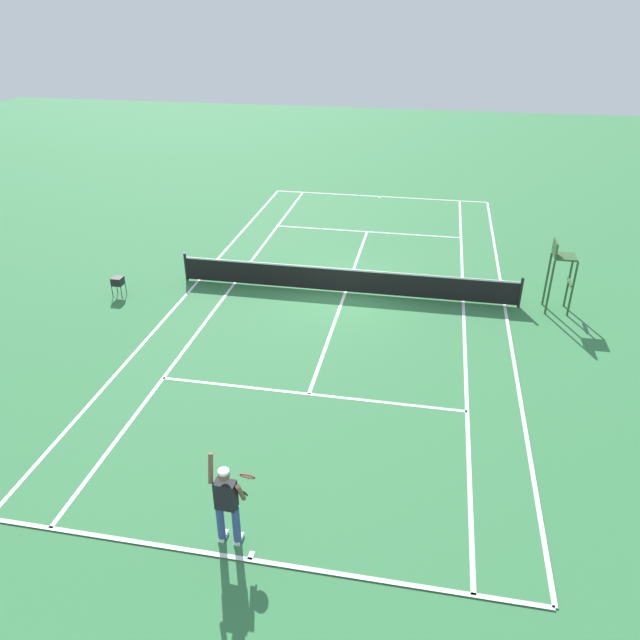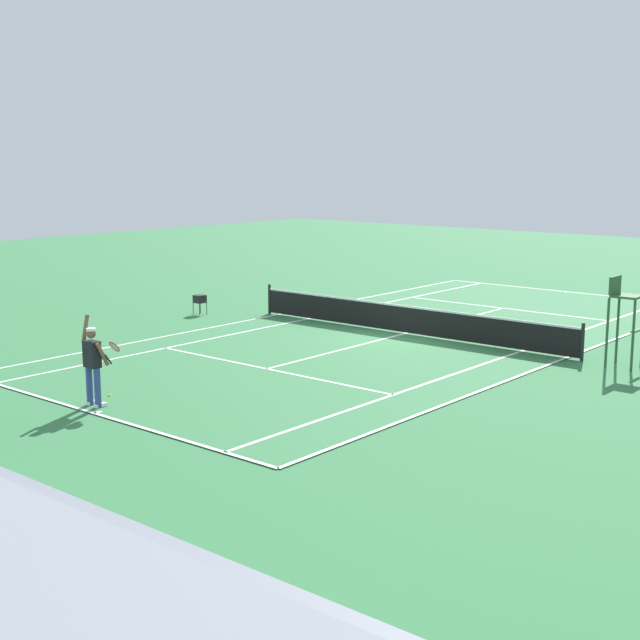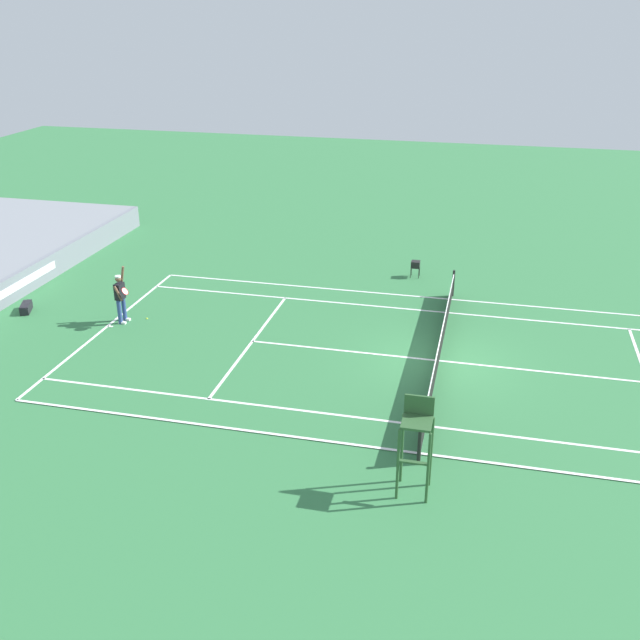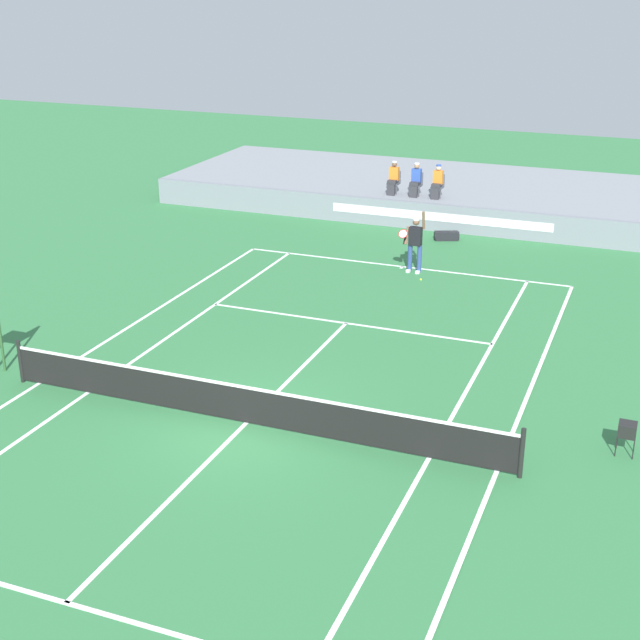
% 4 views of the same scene
% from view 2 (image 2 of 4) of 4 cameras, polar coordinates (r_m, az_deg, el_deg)
% --- Properties ---
extents(ground_plane, '(80.00, 80.00, 0.00)m').
position_cam_2_polar(ground_plane, '(28.66, 5.44, -0.91)').
color(ground_plane, '#337542').
extents(court, '(11.08, 23.88, 0.03)m').
position_cam_2_polar(court, '(28.66, 5.44, -0.89)').
color(court, '#337542').
rests_on(court, ground).
extents(net, '(11.98, 0.10, 1.07)m').
position_cam_2_polar(net, '(28.56, 5.46, 0.12)').
color(net, black).
rests_on(net, ground).
extents(tennis_player, '(0.77, 0.62, 2.08)m').
position_cam_2_polar(tennis_player, '(20.66, -14.26, -2.73)').
color(tennis_player, navy).
rests_on(tennis_player, ground).
extents(tennis_ball, '(0.07, 0.07, 0.07)m').
position_cam_2_polar(tennis_ball, '(21.64, -13.29, -4.72)').
color(tennis_ball, '#D1E533').
rests_on(tennis_ball, ground).
extents(umpire_chair, '(0.77, 0.77, 2.44)m').
position_cam_2_polar(umpire_chair, '(25.12, 18.82, 0.62)').
color(umpire_chair, '#2D562D').
rests_on(umpire_chair, ground).
extents(ball_hopper, '(0.36, 0.36, 0.70)m').
position_cam_2_polar(ball_hopper, '(32.37, -7.68, 1.36)').
color(ball_hopper, black).
rests_on(ball_hopper, ground).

